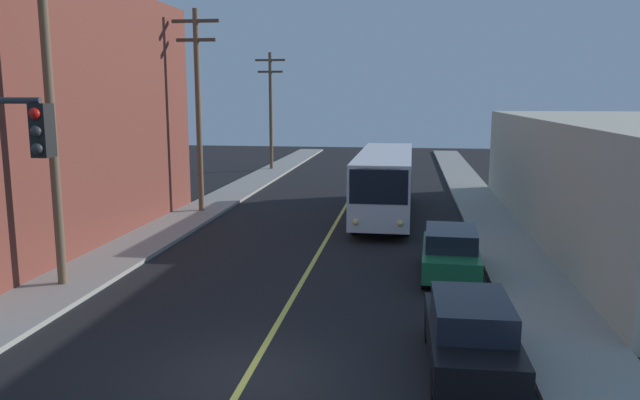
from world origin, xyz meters
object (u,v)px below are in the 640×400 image
at_px(parked_car_green, 450,252).
at_px(utility_pole_near, 48,80).
at_px(utility_pole_far, 271,105).
at_px(utility_pole_mid, 198,102).
at_px(city_bus, 385,180).
at_px(parked_car_black, 471,333).

bearing_deg(parked_car_green, utility_pole_near, -166.15).
height_order(utility_pole_near, utility_pole_far, utility_pole_near).
xyz_separation_m(parked_car_green, utility_pole_mid, (-11.90, 9.62, 4.81)).
height_order(parked_car_green, utility_pole_far, utility_pole_far).
relative_size(city_bus, utility_pole_near, 1.06).
height_order(city_bus, parked_car_green, city_bus).
xyz_separation_m(city_bus, parked_car_green, (2.57, -10.12, -0.98)).
relative_size(city_bus, parked_car_black, 2.75).
distance_m(parked_car_black, parked_car_green, 7.14).
distance_m(city_bus, parked_car_black, 17.47).
xyz_separation_m(city_bus, utility_pole_near, (-9.51, -13.10, 4.58)).
height_order(parked_car_black, parked_car_green, same).
distance_m(parked_car_green, utility_pole_near, 13.62).
bearing_deg(utility_pole_near, city_bus, 54.02).
bearing_deg(parked_car_black, utility_pole_mid, 125.30).
height_order(parked_car_black, utility_pole_near, utility_pole_near).
bearing_deg(parked_car_black, city_bus, 98.37).
relative_size(city_bus, utility_pole_far, 1.33).
xyz_separation_m(city_bus, utility_pole_far, (-9.81, 18.01, 3.40)).
height_order(city_bus, utility_pole_far, utility_pole_far).
distance_m(city_bus, utility_pole_mid, 10.10).
bearing_deg(utility_pole_mid, parked_car_black, -54.70).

